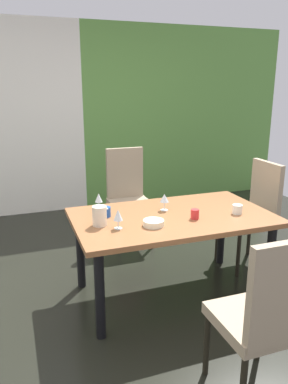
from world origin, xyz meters
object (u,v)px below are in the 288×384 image
Objects in this scene: cup_north at (195,214)px; pitcher_left at (100,216)px; chair_right_far at (254,210)px; wine_glass_near_window at (164,199)px; chair_head_near at (267,313)px; cup_west at (106,212)px; wine_glass_center at (118,215)px; dining_table at (172,225)px; serving_bowl_corner at (154,223)px; wine_glass_right at (99,198)px; chair_head_far at (128,193)px; cup_rear at (237,209)px.

pitcher_left is (-0.74, 0.11, 0.04)m from cup_north.
wine_glass_near_window is at bearing 96.99° from chair_right_far.
chair_head_near is 12.56× the size of cup_west.
wine_glass_near_window is 0.61m from pitcher_left.
pitcher_left is (-0.11, 0.11, -0.03)m from wine_glass_center.
wine_glass_near_window is at bearing 98.32° from dining_table.
serving_bowl_corner is at bearing -124.80° from wine_glass_near_window.
chair_right_far is 6.56× the size of serving_bowl_corner.
cup_north is at bearing -23.45° from cup_west.
wine_glass_right is 0.59m from serving_bowl_corner.
chair_right_far is at bearing 135.77° from chair_head_far.
dining_table is 0.55m from cup_rear.
chair_right_far reaches higher than cup_north.
cup_west is (-0.29, 0.32, 0.02)m from serving_bowl_corner.
dining_table is at bearing -81.68° from wine_glass_near_window.
chair_right_far is 7.25× the size of wine_glass_near_window.
wine_glass_near_window is 0.90× the size of serving_bowl_corner.
cup_west is at bearing 132.12° from serving_bowl_corner.
chair_right_far is at bearing 19.55° from serving_bowl_corner.
chair_head_far is at bearing 95.66° from cup_north.
chair_right_far reaches higher than serving_bowl_corner.
chair_head_near reaches higher than dining_table.
chair_head_far reaches higher than dining_table.
cup_north is (0.13, -1.35, 0.18)m from chair_head_far.
wine_glass_right is 0.93× the size of serving_bowl_corner.
dining_table is 20.80× the size of cup_north.
chair_head_far is 1.03× the size of chair_right_far.
wine_glass_center is 0.63m from cup_north.
wine_glass_right is at bearing 145.16° from cup_north.
chair_head_far reaches higher than wine_glass_center.
chair_right_far is (0.98, 0.25, -0.07)m from dining_table.
pitcher_left is (-0.63, 1.17, 0.23)m from chair_head_near.
chair_head_near reaches higher than cup_north.
wine_glass_near_window is 1.75× the size of cup_west.
chair_head_far is 1.20m from cup_west.
cup_north is at bearing 0.12° from wine_glass_center.
wine_glass_near_window reaches higher than cup_rear.
chair_head_far is at bearing 70.05° from wine_glass_center.
cup_west is at bearing 164.91° from dining_table.
wine_glass_right reaches higher than serving_bowl_corner.
dining_table is at bearing 132.30° from cup_north.
chair_right_far is at bearing 14.46° from dining_table.
dining_table is 1.21m from chair_head_near.
pitcher_left is at bearing -176.98° from dining_table.
chair_right_far is at bearing 6.99° from wine_glass_near_window.
cup_rear is at bearing -27.59° from wine_glass_near_window.
chair_head_far is 13.73× the size of cup_north.
cup_rear is at bearing 130.58° from chair_right_far.
cup_north is (0.66, -0.46, -0.06)m from wine_glass_right.
cup_west is at bearing -85.80° from wine_glass_right.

